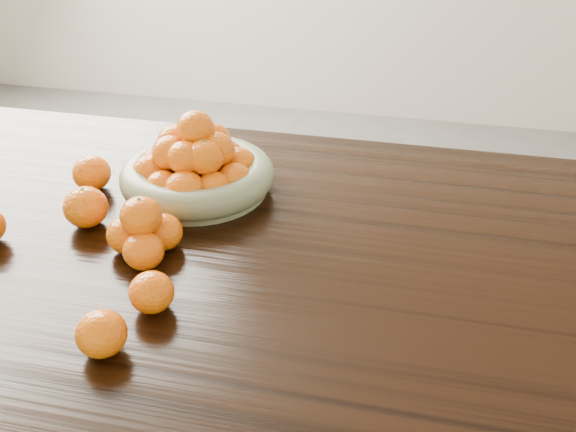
% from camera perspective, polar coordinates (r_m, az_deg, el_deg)
% --- Properties ---
extents(dining_table, '(2.00, 1.00, 0.75)m').
position_cam_1_polar(dining_table, '(1.24, -1.59, -6.03)').
color(dining_table, black).
rests_on(dining_table, ground).
extents(fruit_bowl, '(0.32, 0.32, 0.18)m').
position_cam_1_polar(fruit_bowl, '(1.35, -8.13, 4.24)').
color(fruit_bowl, gray).
rests_on(fruit_bowl, dining_table).
extents(orange_pyramid, '(0.13, 0.14, 0.12)m').
position_cam_1_polar(orange_pyramid, '(1.16, -12.72, -1.49)').
color(orange_pyramid, orange).
rests_on(orange_pyramid, dining_table).
extents(loose_orange_0, '(0.09, 0.09, 0.08)m').
position_cam_1_polar(loose_orange_0, '(1.28, -17.55, 0.76)').
color(loose_orange_0, orange).
rests_on(loose_orange_0, dining_table).
extents(loose_orange_1, '(0.07, 0.07, 0.07)m').
position_cam_1_polar(loose_orange_1, '(1.04, -12.04, -6.64)').
color(loose_orange_1, orange).
rests_on(loose_orange_1, dining_table).
extents(loose_orange_2, '(0.07, 0.07, 0.07)m').
position_cam_1_polar(loose_orange_2, '(0.98, -16.25, -10.01)').
color(loose_orange_2, orange).
rests_on(loose_orange_2, dining_table).
extents(loose_orange_4, '(0.08, 0.08, 0.07)m').
position_cam_1_polar(loose_orange_4, '(1.41, -17.06, 3.68)').
color(loose_orange_4, orange).
rests_on(loose_orange_4, dining_table).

